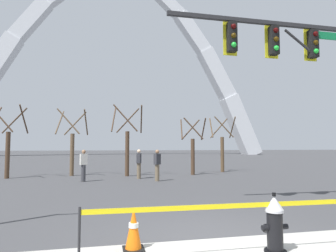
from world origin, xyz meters
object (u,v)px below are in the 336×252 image
at_px(fire_hydrant, 274,224).
at_px(pedestrian_walking_right, 157,165).
at_px(monument_arch, 116,69).
at_px(traffic_signal_gantry, 304,67).
at_px(traffic_cone_by_hydrant, 134,228).
at_px(pedestrian_standing_center, 83,165).
at_px(pedestrian_walking_left, 139,164).

relative_size(fire_hydrant, pedestrian_walking_right, 0.62).
bearing_deg(monument_arch, traffic_signal_gantry, -85.24).
bearing_deg(traffic_cone_by_hydrant, monument_arch, 88.35).
relative_size(fire_hydrant, pedestrian_standing_center, 0.62).
relative_size(traffic_signal_gantry, pedestrian_walking_right, 4.04).
bearing_deg(pedestrian_walking_left, traffic_cone_by_hydrant, -97.04).
xyz_separation_m(traffic_cone_by_hydrant, pedestrian_walking_left, (1.36, 11.05, 0.46)).
bearing_deg(monument_arch, pedestrian_standing_center, -94.08).
bearing_deg(traffic_signal_gantry, monument_arch, 94.76).
xyz_separation_m(traffic_signal_gantry, pedestrian_walking_right, (-3.52, 6.79, -3.45)).
distance_m(traffic_cone_by_hydrant, pedestrian_walking_right, 9.94).
bearing_deg(fire_hydrant, traffic_cone_by_hydrant, 164.26).
relative_size(monument_arch, pedestrian_walking_left, 38.12).
bearing_deg(traffic_cone_by_hydrant, traffic_signal_gantry, 27.19).
height_order(traffic_cone_by_hydrant, pedestrian_walking_left, pedestrian_walking_left).
bearing_deg(fire_hydrant, pedestrian_standing_center, 109.18).
bearing_deg(pedestrian_walking_right, pedestrian_standing_center, 171.15).
bearing_deg(pedestrian_standing_center, pedestrian_walking_left, 15.33).
bearing_deg(pedestrian_walking_left, fire_hydrant, -85.49).
xyz_separation_m(fire_hydrant, traffic_signal_gantry, (3.37, 3.55, 3.80)).
distance_m(fire_hydrant, monument_arch, 55.76).
relative_size(monument_arch, pedestrian_walking_right, 38.12).
xyz_separation_m(monument_arch, pedestrian_standing_center, (-3.02, -42.39, -16.01)).
bearing_deg(pedestrian_standing_center, pedestrian_walking_right, -8.85).
xyz_separation_m(fire_hydrant, pedestrian_walking_right, (-0.14, 10.34, 0.35)).
distance_m(traffic_signal_gantry, pedestrian_walking_right, 8.39).
bearing_deg(pedestrian_walking_right, traffic_signal_gantry, -62.62).
bearing_deg(pedestrian_walking_right, traffic_cone_by_hydrant, -102.46).
height_order(traffic_signal_gantry, monument_arch, monument_arch).
relative_size(monument_arch, pedestrian_standing_center, 38.12).
relative_size(pedestrian_standing_center, pedestrian_walking_right, 1.00).
bearing_deg(pedestrian_standing_center, monument_arch, 85.92).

